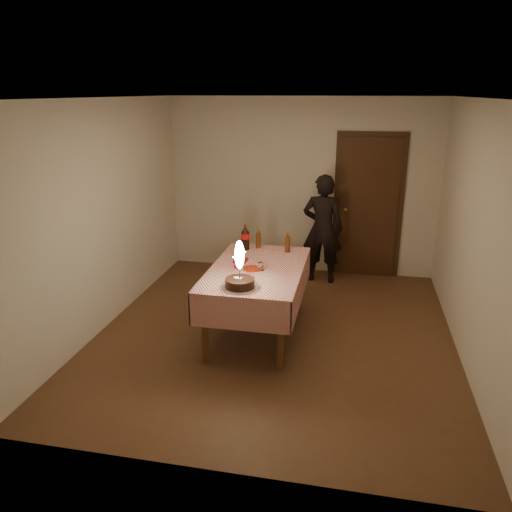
# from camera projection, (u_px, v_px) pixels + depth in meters

# --- Properties ---
(ground) EXTENTS (4.00, 4.50, 0.01)m
(ground) POSITION_uv_depth(u_px,v_px,m) (275.00, 334.00, 5.76)
(ground) COLOR brown
(ground) RESTS_ON ground
(room_shell) EXTENTS (4.04, 4.54, 2.62)m
(room_shell) POSITION_uv_depth(u_px,v_px,m) (281.00, 191.00, 5.30)
(room_shell) COLOR beige
(room_shell) RESTS_ON ground
(dining_table) EXTENTS (1.02, 1.72, 0.80)m
(dining_table) POSITION_uv_depth(u_px,v_px,m) (257.00, 276.00, 5.58)
(dining_table) COLOR brown
(dining_table) RESTS_ON ground
(birthday_cake) EXTENTS (0.37, 0.37, 0.49)m
(birthday_cake) POSITION_uv_depth(u_px,v_px,m) (240.00, 277.00, 4.95)
(birthday_cake) COLOR white
(birthday_cake) RESTS_ON dining_table
(red_plate) EXTENTS (0.22, 0.22, 0.01)m
(red_plate) POSITION_uv_depth(u_px,v_px,m) (253.00, 269.00, 5.50)
(red_plate) COLOR #B1240C
(red_plate) RESTS_ON dining_table
(red_cup) EXTENTS (0.08, 0.08, 0.10)m
(red_cup) POSITION_uv_depth(u_px,v_px,m) (238.00, 263.00, 5.52)
(red_cup) COLOR red
(red_cup) RESTS_ON dining_table
(clear_cup) EXTENTS (0.07, 0.07, 0.09)m
(clear_cup) POSITION_uv_depth(u_px,v_px,m) (261.00, 266.00, 5.45)
(clear_cup) COLOR silver
(clear_cup) RESTS_ON dining_table
(napkin_stack) EXTENTS (0.15, 0.15, 0.02)m
(napkin_stack) POSITION_uv_depth(u_px,v_px,m) (241.00, 260.00, 5.75)
(napkin_stack) COLOR #A01215
(napkin_stack) RESTS_ON dining_table
(cola_bottle) EXTENTS (0.10, 0.10, 0.32)m
(cola_bottle) POSITION_uv_depth(u_px,v_px,m) (245.00, 237.00, 6.13)
(cola_bottle) COLOR black
(cola_bottle) RESTS_ON dining_table
(amber_bottle_left) EXTENTS (0.06, 0.06, 0.25)m
(amber_bottle_left) POSITION_uv_depth(u_px,v_px,m) (258.00, 239.00, 6.21)
(amber_bottle_left) COLOR #53290E
(amber_bottle_left) RESTS_ON dining_table
(amber_bottle_right) EXTENTS (0.06, 0.06, 0.25)m
(amber_bottle_right) POSITION_uv_depth(u_px,v_px,m) (288.00, 243.00, 6.05)
(amber_bottle_right) COLOR #53290E
(amber_bottle_right) RESTS_ON dining_table
(photographer) EXTENTS (0.59, 0.45, 1.57)m
(photographer) POSITION_uv_depth(u_px,v_px,m) (323.00, 229.00, 7.14)
(photographer) COLOR black
(photographer) RESTS_ON ground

